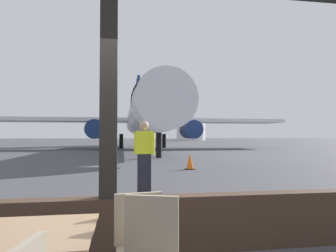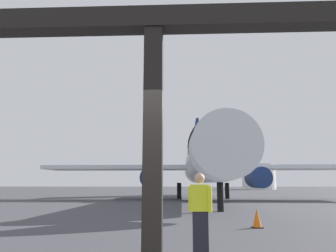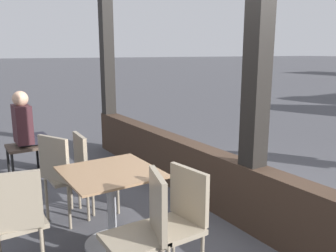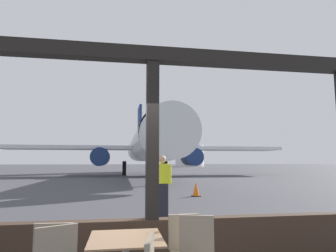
% 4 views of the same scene
% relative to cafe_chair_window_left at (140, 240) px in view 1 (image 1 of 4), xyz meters
% --- Properties ---
extents(ground_plane, '(220.00, 220.00, 0.00)m').
position_rel_cafe_chair_window_left_xyz_m(ground_plane, '(-0.31, 41.10, -0.54)').
color(ground_plane, '#424247').
extents(window_frame, '(7.36, 0.24, 3.47)m').
position_rel_cafe_chair_window_left_xyz_m(window_frame, '(-0.31, 1.10, 0.68)').
color(window_frame, '#38281E').
rests_on(window_frame, ground).
extents(cafe_chair_window_left, '(0.43, 0.43, 0.91)m').
position_rel_cafe_chair_window_left_xyz_m(cafe_chair_window_left, '(0.00, 0.00, 0.00)').
color(cafe_chair_window_left, gray).
rests_on(cafe_chair_window_left, ground).
extents(airplane, '(30.89, 31.35, 10.09)m').
position_rel_cafe_chair_window_left_xyz_m(airplane, '(2.10, 27.87, 2.77)').
color(airplane, silver).
rests_on(airplane, ground).
extents(ground_crew_worker, '(0.48, 0.36, 1.74)m').
position_rel_cafe_chair_window_left_xyz_m(ground_crew_worker, '(0.37, 4.65, 0.36)').
color(ground_crew_worker, black).
rests_on(ground_crew_worker, ground).
extents(traffic_cone, '(0.36, 0.36, 0.65)m').
position_rel_cafe_chair_window_left_xyz_m(traffic_cone, '(2.60, 9.39, -0.24)').
color(traffic_cone, orange).
rests_on(traffic_cone, ground).
extents(fuel_storage_tank, '(8.37, 8.37, 6.38)m').
position_rel_cafe_chair_window_left_xyz_m(fuel_storage_tank, '(19.69, 81.33, 2.65)').
color(fuel_storage_tank, white).
rests_on(fuel_storage_tank, ground).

